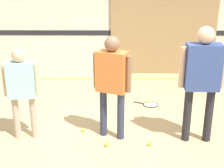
{
  "coord_description": "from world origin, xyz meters",
  "views": [
    {
      "loc": [
        -0.12,
        -4.32,
        2.42
      ],
      "look_at": [
        -0.17,
        -0.0,
        0.87
      ],
      "focal_mm": 50.0,
      "sensor_mm": 36.0,
      "label": 1
    }
  ],
  "objects": [
    {
      "name": "tennis_ball_by_spare_racket",
      "position": [
        0.52,
        1.29,
        0.03
      ],
      "size": [
        0.07,
        0.07,
        0.07
      ],
      "primitive_type": "sphere",
      "color": "#CCE038",
      "rests_on": "ground_plane"
    },
    {
      "name": "tennis_ball_near_instructor",
      "position": [
        -0.24,
        -0.31,
        0.03
      ],
      "size": [
        0.07,
        0.07,
        0.07
      ],
      "primitive_type": "sphere",
      "color": "#CCE038",
      "rests_on": "ground_plane"
    },
    {
      "name": "floor_stripe",
      "position": [
        0.0,
        2.78,
        0.0
      ],
      "size": [
        14.4,
        0.1,
        0.01
      ],
      "color": "yellow",
      "rests_on": "ground_plane"
    },
    {
      "name": "wall_panel",
      "position": [
        1.05,
        3.25,
        1.01
      ],
      "size": [
        2.56,
        0.05,
        2.02
      ],
      "color": "#93754C",
      "rests_on": "ground_plane"
    },
    {
      "name": "tennis_ball_stray_left",
      "position": [
        -0.63,
        0.13,
        0.03
      ],
      "size": [
        0.07,
        0.07,
        0.07
      ],
      "primitive_type": "sphere",
      "color": "#CCE038",
      "rests_on": "ground_plane"
    },
    {
      "name": "ground_plane",
      "position": [
        0.0,
        0.0,
        0.0
      ],
      "size": [
        16.0,
        16.0,
        0.0
      ],
      "primitive_type": "plane",
      "color": "tan"
    },
    {
      "name": "person_instructor",
      "position": [
        -0.17,
        -0.0,
        0.98
      ],
      "size": [
        0.56,
        0.39,
        1.58
      ],
      "rotation": [
        0.0,
        0.0,
        -0.39
      ],
      "color": "#2D334C",
      "rests_on": "ground_plane"
    },
    {
      "name": "racket_spare_on_floor",
      "position": [
        0.56,
        1.23,
        0.01
      ],
      "size": [
        0.52,
        0.39,
        0.03
      ],
      "rotation": [
        0.0,
        0.0,
        2.79
      ],
      "color": "#28282D",
      "rests_on": "ground_plane"
    },
    {
      "name": "person_student_right",
      "position": [
        1.12,
        -0.1,
        1.07
      ],
      "size": [
        0.66,
        0.29,
        1.74
      ],
      "rotation": [
        0.0,
        0.0,
        3.1
      ],
      "color": "#232328",
      "rests_on": "ground_plane"
    },
    {
      "name": "person_student_left",
      "position": [
        -1.49,
        -0.04,
        0.87
      ],
      "size": [
        0.53,
        0.25,
        1.41
      ],
      "rotation": [
        0.0,
        0.0,
        0.09
      ],
      "color": "tan",
      "rests_on": "ground_plane"
    },
    {
      "name": "tennis_ball_stray_right",
      "position": [
        0.4,
        -0.29,
        0.03
      ],
      "size": [
        0.07,
        0.07,
        0.07
      ],
      "primitive_type": "sphere",
      "color": "#CCE038",
      "rests_on": "ground_plane"
    },
    {
      "name": "wall_back",
      "position": [
        0.0,
        3.31,
        1.6
      ],
      "size": [
        16.0,
        0.07,
        3.2
      ],
      "color": "beige",
      "rests_on": "ground_plane"
    }
  ]
}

